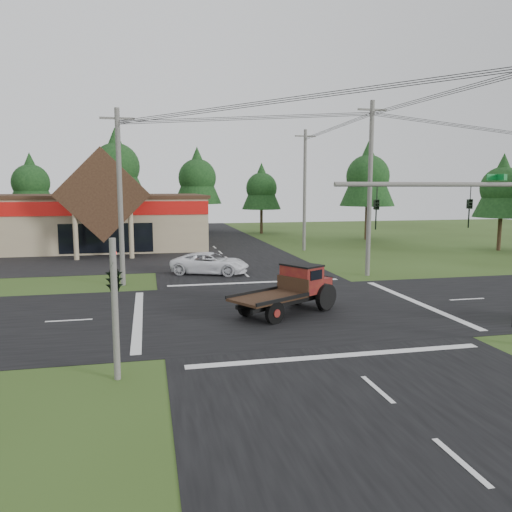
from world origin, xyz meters
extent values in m
plane|color=#2F4418|center=(0.00, 0.00, 0.00)|extent=(120.00, 120.00, 0.00)
cube|color=black|center=(0.00, 0.00, 0.01)|extent=(12.00, 120.00, 0.02)
cube|color=black|center=(0.00, 0.00, 0.01)|extent=(120.00, 12.00, 0.02)
cube|color=black|center=(-14.00, 19.00, 0.01)|extent=(28.00, 14.00, 0.02)
cube|color=#9E896B|center=(-16.00, 30.00, 2.50)|extent=(30.00, 15.00, 5.00)
cube|color=#321D14|center=(-16.00, 30.00, 5.05)|extent=(30.40, 15.40, 0.30)
cube|color=maroon|center=(-16.00, 22.45, 4.10)|extent=(30.00, 0.12, 1.20)
cube|color=#321D14|center=(-10.00, 21.50, 5.30)|extent=(7.78, 4.00, 7.78)
cylinder|color=#9E896B|center=(-12.20, 19.80, 2.00)|extent=(0.40, 0.40, 4.00)
cylinder|color=#9E896B|center=(-7.80, 19.80, 2.00)|extent=(0.40, 0.40, 4.00)
cube|color=black|center=(-10.00, 22.48, 1.50)|extent=(8.00, 0.08, 2.60)
cylinder|color=#595651|center=(3.50, -7.50, 6.00)|extent=(8.00, 0.16, 0.16)
imported|color=black|center=(4.50, -7.50, 5.00)|extent=(0.16, 0.20, 1.00)
imported|color=black|center=(1.00, -7.50, 5.00)|extent=(0.16, 0.20, 1.00)
cube|color=#0C6626|center=(5.50, -7.50, 6.25)|extent=(0.80, 0.04, 0.22)
cylinder|color=#595651|center=(-7.50, -7.50, 2.20)|extent=(0.20, 0.20, 4.40)
imported|color=black|center=(-7.50, -7.30, 3.70)|extent=(0.53, 2.48, 1.00)
sphere|color=#FF0C0C|center=(-7.50, -7.15, 3.90)|extent=(0.18, 0.18, 0.18)
cylinder|color=#595651|center=(-8.00, 8.00, 5.25)|extent=(0.30, 0.30, 10.50)
cube|color=#595651|center=(-8.00, 8.00, 9.90)|extent=(2.00, 0.12, 0.12)
cylinder|color=#595651|center=(8.00, 8.00, 5.75)|extent=(0.30, 0.30, 11.50)
cube|color=#595651|center=(8.00, 8.00, 10.90)|extent=(2.00, 0.12, 0.12)
cylinder|color=#595651|center=(8.00, 22.00, 5.60)|extent=(0.30, 0.30, 11.20)
cube|color=#595651|center=(8.00, 22.00, 10.60)|extent=(2.00, 0.12, 0.12)
cylinder|color=#332316|center=(-20.00, 42.00, 1.75)|extent=(0.36, 0.36, 3.50)
cone|color=black|center=(-20.00, 42.00, 6.80)|extent=(5.60, 5.60, 6.60)
sphere|color=black|center=(-20.00, 42.00, 6.50)|extent=(4.40, 4.40, 4.40)
cylinder|color=#332316|center=(-10.00, 41.00, 2.27)|extent=(0.36, 0.36, 4.55)
cone|color=black|center=(-10.00, 41.00, 8.84)|extent=(7.28, 7.28, 8.58)
sphere|color=black|center=(-10.00, 41.00, 8.45)|extent=(5.72, 5.72, 5.72)
cylinder|color=#332316|center=(0.00, 42.00, 1.92)|extent=(0.36, 0.36, 3.85)
cone|color=black|center=(0.00, 42.00, 7.48)|extent=(6.16, 6.16, 7.26)
sphere|color=black|center=(0.00, 42.00, 7.15)|extent=(4.84, 4.84, 4.84)
cylinder|color=#332316|center=(8.00, 40.00, 1.57)|extent=(0.36, 0.36, 3.15)
cone|color=black|center=(8.00, 40.00, 6.12)|extent=(5.04, 5.04, 5.94)
sphere|color=black|center=(8.00, 40.00, 5.85)|extent=(3.96, 3.96, 3.96)
cylinder|color=#332316|center=(18.00, 30.00, 1.92)|extent=(0.36, 0.36, 3.85)
cone|color=black|center=(18.00, 30.00, 7.48)|extent=(6.16, 6.16, 7.26)
sphere|color=black|center=(18.00, 30.00, 7.15)|extent=(4.84, 4.84, 4.84)
cylinder|color=#332316|center=(26.00, 18.00, 1.57)|extent=(0.36, 0.36, 3.15)
cone|color=black|center=(26.00, 18.00, 6.12)|extent=(5.04, 5.04, 5.94)
sphere|color=black|center=(26.00, 18.00, 5.85)|extent=(3.96, 3.96, 3.96)
imported|color=white|center=(-2.30, 10.94, 0.74)|extent=(5.83, 4.26, 1.47)
camera|label=1|loc=(-6.47, -22.88, 5.89)|focal=35.00mm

